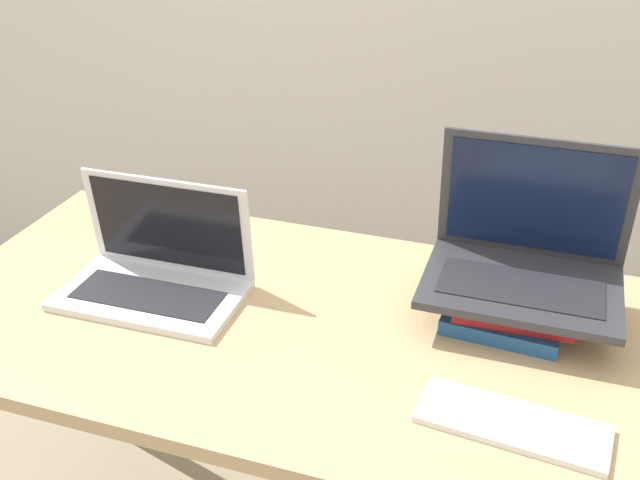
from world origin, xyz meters
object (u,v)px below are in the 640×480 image
at_px(laptop_left, 157,271).
at_px(laptop_on_books, 526,257).
at_px(book_stack, 513,299).
at_px(wireless_keyboard, 513,424).

xyz_separation_m(laptop_left, laptop_on_books, (0.70, 0.16, 0.07)).
height_order(laptop_left, laptop_on_books, laptop_on_books).
distance_m(book_stack, wireless_keyboard, 0.33).
bearing_deg(laptop_on_books, book_stack, -123.38).
xyz_separation_m(laptop_on_books, wireless_keyboard, (0.02, -0.34, -0.11)).
bearing_deg(laptop_left, book_stack, 12.00).
bearing_deg(wireless_keyboard, laptop_left, 166.27).
bearing_deg(book_stack, laptop_on_books, 56.62).
bearing_deg(laptop_on_books, laptop_left, -166.89).
height_order(book_stack, wireless_keyboard, book_stack).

